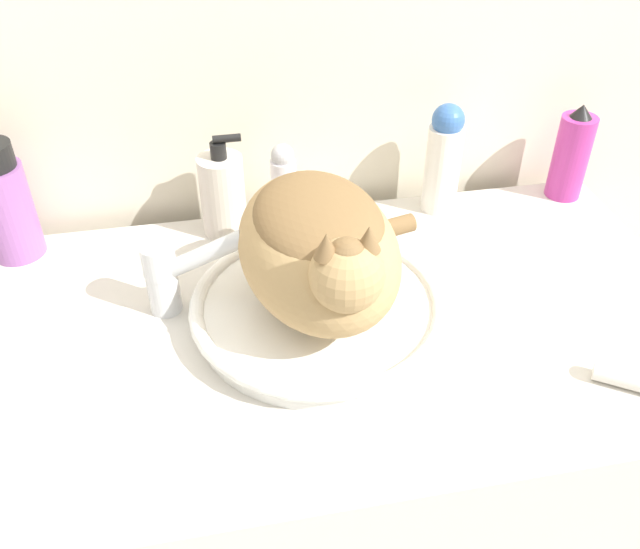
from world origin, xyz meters
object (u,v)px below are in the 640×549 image
Objects in this scene: cat at (320,245)px; deodorant_stick at (282,186)px; mouthwash_bottle at (5,204)px; faucet at (172,272)px; soap_pump_bottle at (223,194)px; lotion_bottle_white at (443,159)px; spray_bottle_trigger at (571,155)px.

cat is 2.16× the size of deodorant_stick.
cat reaches higher than mouthwash_bottle.
soap_pump_bottle reaches higher than faucet.
lotion_bottle_white is at bearing 0.00° from soap_pump_bottle.
deodorant_stick is at bearing -180.00° from lotion_bottle_white.
cat reaches higher than soap_pump_bottle.
deodorant_stick is 0.41m from mouthwash_bottle.
lotion_bottle_white is 0.36m from soap_pump_bottle.
deodorant_stick is 0.78× the size of mouthwash_bottle.
spray_bottle_trigger is 1.00× the size of soap_pump_bottle.
faucet is 0.79× the size of mouthwash_bottle.
cat is 1.66× the size of lotion_bottle_white.
mouthwash_bottle is (-0.91, 0.00, 0.01)m from spray_bottle_trigger.
deodorant_stick is at bearing 63.82° from faucet.
spray_bottle_trigger is at bearing 112.46° from cat.
soap_pump_bottle is at bearing 180.00° from spray_bottle_trigger.
lotion_bottle_white is at bearing 129.65° from cat.
spray_bottle_trigger is 0.59m from soap_pump_bottle.
soap_pump_bottle is 1.17× the size of deodorant_stick.
cat reaches higher than spray_bottle_trigger.
lotion_bottle_white is 1.12× the size of spray_bottle_trigger.
cat is at bearing -87.18° from deodorant_stick.
spray_bottle_trigger is at bearing 32.91° from faucet.
faucet is at bearing -133.66° from deodorant_stick.
deodorant_stick reaches higher than faucet.
faucet is at bearing -164.57° from spray_bottle_trigger.
lotion_bottle_white is 0.68m from mouthwash_bottle.
lotion_bottle_white is at bearing 40.19° from faucet.
soap_pump_bottle is (-0.36, 0.00, -0.03)m from lotion_bottle_white.
faucet is 0.20m from soap_pump_bottle.
spray_bottle_trigger is 0.91× the size of mouthwash_bottle.
lotion_bottle_white is (0.25, 0.25, -0.04)m from cat.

